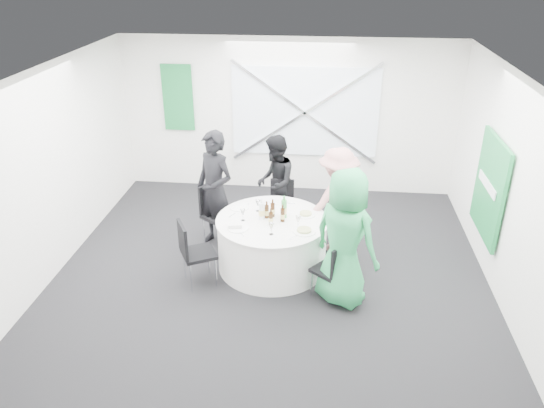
# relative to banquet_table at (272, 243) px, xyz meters

# --- Properties ---
(floor) EXTENTS (6.00, 6.00, 0.00)m
(floor) POSITION_rel_banquet_table_xyz_m (0.00, -0.20, -0.38)
(floor) COLOR black
(floor) RESTS_ON ground
(ceiling) EXTENTS (6.00, 6.00, 0.00)m
(ceiling) POSITION_rel_banquet_table_xyz_m (0.00, -0.20, 2.42)
(ceiling) COLOR silver
(ceiling) RESTS_ON wall_back
(wall_back) EXTENTS (6.00, 0.00, 6.00)m
(wall_back) POSITION_rel_banquet_table_xyz_m (0.00, 2.80, 1.02)
(wall_back) COLOR white
(wall_back) RESTS_ON floor
(wall_front) EXTENTS (6.00, 0.00, 6.00)m
(wall_front) POSITION_rel_banquet_table_xyz_m (0.00, -3.20, 1.02)
(wall_front) COLOR white
(wall_front) RESTS_ON floor
(wall_left) EXTENTS (0.00, 6.00, 6.00)m
(wall_left) POSITION_rel_banquet_table_xyz_m (-3.00, -0.20, 1.02)
(wall_left) COLOR white
(wall_left) RESTS_ON floor
(wall_right) EXTENTS (0.00, 6.00, 6.00)m
(wall_right) POSITION_rel_banquet_table_xyz_m (3.00, -0.20, 1.02)
(wall_right) COLOR white
(wall_right) RESTS_ON floor
(window_panel) EXTENTS (2.60, 0.03, 1.60)m
(window_panel) POSITION_rel_banquet_table_xyz_m (0.30, 2.76, 1.12)
(window_panel) COLOR silver
(window_panel) RESTS_ON wall_back
(window_brace_a) EXTENTS (2.63, 0.05, 1.84)m
(window_brace_a) POSITION_rel_banquet_table_xyz_m (0.30, 2.72, 1.12)
(window_brace_a) COLOR silver
(window_brace_a) RESTS_ON window_panel
(window_brace_b) EXTENTS (2.63, 0.05, 1.84)m
(window_brace_b) POSITION_rel_banquet_table_xyz_m (0.30, 2.72, 1.12)
(window_brace_b) COLOR silver
(window_brace_b) RESTS_ON window_panel
(green_banner) EXTENTS (0.55, 0.04, 1.20)m
(green_banner) POSITION_rel_banquet_table_xyz_m (-2.00, 2.75, 1.32)
(green_banner) COLOR #167031
(green_banner) RESTS_ON wall_back
(green_sign) EXTENTS (0.05, 1.20, 1.40)m
(green_sign) POSITION_rel_banquet_table_xyz_m (2.94, 0.40, 0.82)
(green_sign) COLOR #17823C
(green_sign) RESTS_ON wall_right
(banquet_table) EXTENTS (1.56, 1.56, 0.76)m
(banquet_table) POSITION_rel_banquet_table_xyz_m (0.00, 0.00, 0.00)
(banquet_table) COLOR white
(banquet_table) RESTS_ON floor
(chair_back) EXTENTS (0.40, 0.41, 0.86)m
(chair_back) POSITION_rel_banquet_table_xyz_m (0.04, 1.07, 0.12)
(chair_back) COLOR black
(chair_back) RESTS_ON floor
(chair_back_left) EXTENTS (0.60, 0.59, 0.94)m
(chair_back_left) POSITION_rel_banquet_table_xyz_m (-0.94, 0.65, 0.17)
(chair_back_left) COLOR black
(chair_back_left) RESTS_ON floor
(chair_back_right) EXTENTS (0.56, 0.56, 0.87)m
(chair_back_right) POSITION_rel_banquet_table_xyz_m (0.84, 0.69, 0.13)
(chair_back_right) COLOR black
(chair_back_right) RESTS_ON floor
(chair_front_right) EXTENTS (0.53, 0.53, 0.83)m
(chair_front_right) POSITION_rel_banquet_table_xyz_m (0.86, -0.69, 0.10)
(chair_front_right) COLOR black
(chair_front_right) RESTS_ON floor
(chair_front_left) EXTENTS (0.58, 0.58, 0.94)m
(chair_front_left) POSITION_rel_banquet_table_xyz_m (-1.01, -0.54, 0.17)
(chair_front_left) COLOR black
(chair_front_left) RESTS_ON floor
(person_man_back_left) EXTENTS (0.79, 0.72, 1.81)m
(person_man_back_left) POSITION_rel_banquet_table_xyz_m (-0.91, 0.58, 0.52)
(person_man_back_left) COLOR black
(person_man_back_left) RESTS_ON floor
(person_man_back) EXTENTS (0.46, 0.77, 1.54)m
(person_man_back) POSITION_rel_banquet_table_xyz_m (-0.08, 1.25, 0.39)
(person_man_back) COLOR black
(person_man_back) RESTS_ON floor
(person_woman_pink) EXTENTS (1.13, 0.99, 1.62)m
(person_woman_pink) POSITION_rel_banquet_table_xyz_m (0.90, 0.62, 0.43)
(person_woman_pink) COLOR tan
(person_woman_pink) RESTS_ON floor
(person_woman_green) EXTENTS (1.07, 0.99, 1.83)m
(person_woman_green) POSITION_rel_banquet_table_xyz_m (0.98, -0.70, 0.53)
(person_woman_green) COLOR #2A9B57
(person_woman_green) RESTS_ON floor
(plate_back) EXTENTS (0.28, 0.28, 0.01)m
(plate_back) POSITION_rel_banquet_table_xyz_m (0.02, 0.60, 0.39)
(plate_back) COLOR white
(plate_back) RESTS_ON banquet_table
(plate_back_left) EXTENTS (0.28, 0.28, 0.01)m
(plate_back_left) POSITION_rel_banquet_table_xyz_m (-0.51, 0.32, 0.39)
(plate_back_left) COLOR white
(plate_back_left) RESTS_ON banquet_table
(plate_back_right) EXTENTS (0.26, 0.26, 0.04)m
(plate_back_right) POSITION_rel_banquet_table_xyz_m (0.46, 0.18, 0.40)
(plate_back_right) COLOR white
(plate_back_right) RESTS_ON banquet_table
(plate_front_right) EXTENTS (0.30, 0.30, 0.04)m
(plate_front_right) POSITION_rel_banquet_table_xyz_m (0.46, -0.30, 0.40)
(plate_front_right) COLOR white
(plate_front_right) RESTS_ON banquet_table
(plate_front_left) EXTENTS (0.28, 0.28, 0.01)m
(plate_front_left) POSITION_rel_banquet_table_xyz_m (-0.43, -0.31, 0.39)
(plate_front_left) COLOR white
(plate_front_left) RESTS_ON banquet_table
(napkin) EXTENTS (0.20, 0.16, 0.05)m
(napkin) POSITION_rel_banquet_table_xyz_m (-0.47, -0.29, 0.42)
(napkin) COLOR white
(napkin) RESTS_ON plate_front_left
(beer_bottle_a) EXTENTS (0.06, 0.06, 0.25)m
(beer_bottle_a) POSITION_rel_banquet_table_xyz_m (-0.08, 0.05, 0.47)
(beer_bottle_a) COLOR #3C1F0A
(beer_bottle_a) RESTS_ON banquet_table
(beer_bottle_b) EXTENTS (0.06, 0.06, 0.26)m
(beer_bottle_b) POSITION_rel_banquet_table_xyz_m (-0.00, 0.10, 0.48)
(beer_bottle_b) COLOR #3C1F0A
(beer_bottle_b) RESTS_ON banquet_table
(beer_bottle_c) EXTENTS (0.06, 0.06, 0.25)m
(beer_bottle_c) POSITION_rel_banquet_table_xyz_m (0.15, -0.04, 0.48)
(beer_bottle_c) COLOR #3C1F0A
(beer_bottle_c) RESTS_ON banquet_table
(beer_bottle_d) EXTENTS (0.06, 0.06, 0.25)m
(beer_bottle_d) POSITION_rel_banquet_table_xyz_m (0.00, -0.15, 0.47)
(beer_bottle_d) COLOR #3C1F0A
(beer_bottle_d) RESTS_ON banquet_table
(green_water_bottle) EXTENTS (0.08, 0.08, 0.32)m
(green_water_bottle) POSITION_rel_banquet_table_xyz_m (0.16, 0.08, 0.51)
(green_water_bottle) COLOR green
(green_water_bottle) RESTS_ON banquet_table
(clear_water_bottle) EXTENTS (0.08, 0.08, 0.31)m
(clear_water_bottle) POSITION_rel_banquet_table_xyz_m (-0.15, 0.00, 0.50)
(clear_water_bottle) COLOR white
(clear_water_bottle) RESTS_ON banquet_table
(wine_glass_a) EXTENTS (0.07, 0.07, 0.17)m
(wine_glass_a) POSITION_rel_banquet_table_xyz_m (-0.23, 0.24, 0.50)
(wine_glass_a) COLOR white
(wine_glass_a) RESTS_ON banquet_table
(wine_glass_b) EXTENTS (0.07, 0.07, 0.17)m
(wine_glass_b) POSITION_rel_banquet_table_xyz_m (0.37, -0.19, 0.50)
(wine_glass_b) COLOR white
(wine_glass_b) RESTS_ON banquet_table
(wine_glass_c) EXTENTS (0.07, 0.07, 0.17)m
(wine_glass_c) POSITION_rel_banquet_table_xyz_m (-0.39, -0.07, 0.50)
(wine_glass_c) COLOR white
(wine_glass_c) RESTS_ON banquet_table
(wine_glass_d) EXTENTS (0.07, 0.07, 0.17)m
(wine_glass_d) POSITION_rel_banquet_table_xyz_m (0.03, -0.42, 0.50)
(wine_glass_d) COLOR white
(wine_glass_d) RESTS_ON banquet_table
(fork_a) EXTENTS (0.15, 0.03, 0.01)m
(fork_a) POSITION_rel_banquet_table_xyz_m (0.21, 0.53, 0.38)
(fork_a) COLOR silver
(fork_a) RESTS_ON banquet_table
(knife_a) EXTENTS (0.15, 0.03, 0.01)m
(knife_a) POSITION_rel_banquet_table_xyz_m (-0.21, 0.54, 0.38)
(knife_a) COLOR silver
(knife_a) RESTS_ON banquet_table
(fork_b) EXTENTS (0.08, 0.14, 0.01)m
(fork_b) POSITION_rel_banquet_table_xyz_m (-0.42, 0.39, 0.38)
(fork_b) COLOR silver
(fork_b) RESTS_ON banquet_table
(knife_b) EXTENTS (0.07, 0.14, 0.01)m
(knife_b) POSITION_rel_banquet_table_xyz_m (-0.57, 0.07, 0.38)
(knife_b) COLOR silver
(knife_b) RESTS_ON banquet_table
(fork_c) EXTENTS (0.11, 0.12, 0.01)m
(fork_c) POSITION_rel_banquet_table_xyz_m (0.31, -0.48, 0.38)
(fork_c) COLOR silver
(fork_c) RESTS_ON banquet_table
(knife_c) EXTENTS (0.11, 0.12, 0.01)m
(knife_c) POSITION_rel_banquet_table_xyz_m (0.52, -0.25, 0.38)
(knife_c) COLOR silver
(knife_c) RESTS_ON banquet_table
(fork_d) EXTENTS (0.12, 0.12, 0.01)m
(fork_d) POSITION_rel_banquet_table_xyz_m (-0.51, -0.26, 0.38)
(fork_d) COLOR silver
(fork_d) RESTS_ON banquet_table
(knife_d) EXTENTS (0.10, 0.13, 0.01)m
(knife_d) POSITION_rel_banquet_table_xyz_m (-0.36, -0.45, 0.38)
(knife_d) COLOR silver
(knife_d) RESTS_ON banquet_table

